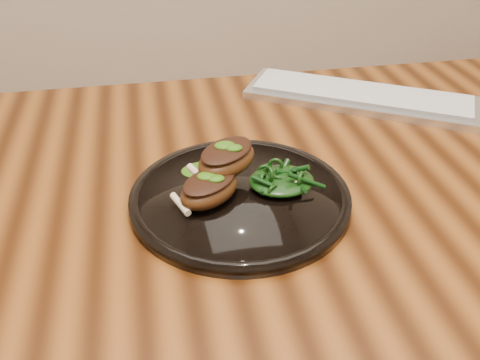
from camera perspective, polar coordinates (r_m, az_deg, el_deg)
name	(u,v)px	position (r m, az deg, el deg)	size (l,w,h in m)	color
desk	(279,213)	(0.89, 4.16, -3.57)	(1.60, 0.80, 0.75)	black
plate	(240,197)	(0.77, 0.00, -1.87)	(0.32, 0.32, 0.02)	black
lamb_chop_front	(209,188)	(0.73, -3.33, -0.87)	(0.11, 0.11, 0.04)	#43230D
lamb_chop_back	(226,158)	(0.76, -1.48, 2.35)	(0.12, 0.12, 0.05)	#43230D
herb_smear	(206,170)	(0.81, -3.62, 1.12)	(0.08, 0.05, 0.00)	#1D4C08
greens_heap	(282,177)	(0.77, 4.46, 0.32)	(0.09, 0.09, 0.04)	black
keyboard	(361,96)	(1.10, 12.77, 8.69)	(0.46, 0.35, 0.02)	silver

